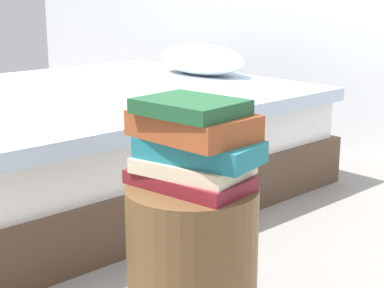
{
  "coord_description": "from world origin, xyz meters",
  "views": [
    {
      "loc": [
        0.94,
        -1.01,
        0.9
      ],
      "look_at": [
        0.0,
        0.0,
        0.55
      ],
      "focal_mm": 56.47,
      "sensor_mm": 36.0,
      "label": 1
    }
  ],
  "objects_px": {
    "book_cream": "(193,166)",
    "book_teal": "(199,150)",
    "book_rust": "(193,125)",
    "bed": "(76,141)",
    "side_table": "(192,271)",
    "book_maroon": "(188,180)",
    "book_forest": "(192,107)"
  },
  "relations": [
    {
      "from": "book_maroon",
      "to": "book_teal",
      "type": "bearing_deg",
      "value": 34.4
    },
    {
      "from": "book_rust",
      "to": "book_forest",
      "type": "height_order",
      "value": "book_forest"
    },
    {
      "from": "book_cream",
      "to": "book_teal",
      "type": "relative_size",
      "value": 0.89
    },
    {
      "from": "book_maroon",
      "to": "book_cream",
      "type": "relative_size",
      "value": 1.12
    },
    {
      "from": "book_cream",
      "to": "book_rust",
      "type": "height_order",
      "value": "book_rust"
    },
    {
      "from": "bed",
      "to": "book_forest",
      "type": "bearing_deg",
      "value": -20.54
    },
    {
      "from": "book_teal",
      "to": "side_table",
      "type": "bearing_deg",
      "value": -143.15
    },
    {
      "from": "bed",
      "to": "side_table",
      "type": "height_order",
      "value": "bed"
    },
    {
      "from": "book_maroon",
      "to": "book_cream",
      "type": "height_order",
      "value": "book_cream"
    },
    {
      "from": "book_maroon",
      "to": "book_teal",
      "type": "distance_m",
      "value": 0.08
    },
    {
      "from": "side_table",
      "to": "book_maroon",
      "type": "relative_size",
      "value": 1.5
    },
    {
      "from": "bed",
      "to": "book_forest",
      "type": "height_order",
      "value": "book_forest"
    },
    {
      "from": "book_rust",
      "to": "bed",
      "type": "bearing_deg",
      "value": 157.7
    },
    {
      "from": "bed",
      "to": "book_forest",
      "type": "relative_size",
      "value": 9.02
    },
    {
      "from": "book_rust",
      "to": "book_forest",
      "type": "xyz_separation_m",
      "value": [
        0.01,
        -0.02,
        0.05
      ]
    },
    {
      "from": "side_table",
      "to": "book_teal",
      "type": "relative_size",
      "value": 1.51
    },
    {
      "from": "side_table",
      "to": "bed",
      "type": "bearing_deg",
      "value": 155.26
    },
    {
      "from": "book_maroon",
      "to": "side_table",
      "type": "bearing_deg",
      "value": 21.73
    },
    {
      "from": "book_maroon",
      "to": "book_cream",
      "type": "bearing_deg",
      "value": 72.3
    },
    {
      "from": "book_teal",
      "to": "book_forest",
      "type": "height_order",
      "value": "book_forest"
    },
    {
      "from": "side_table",
      "to": "book_rust",
      "type": "height_order",
      "value": "book_rust"
    },
    {
      "from": "book_maroon",
      "to": "book_teal",
      "type": "xyz_separation_m",
      "value": [
        0.02,
        0.02,
        0.08
      ]
    },
    {
      "from": "book_maroon",
      "to": "book_rust",
      "type": "relative_size",
      "value": 1.04
    },
    {
      "from": "book_cream",
      "to": "book_rust",
      "type": "distance_m",
      "value": 0.1
    },
    {
      "from": "book_maroon",
      "to": "book_teal",
      "type": "height_order",
      "value": "book_teal"
    },
    {
      "from": "book_teal",
      "to": "book_forest",
      "type": "xyz_separation_m",
      "value": [
        -0.01,
        -0.02,
        0.1
      ]
    },
    {
      "from": "bed",
      "to": "side_table",
      "type": "bearing_deg",
      "value": -20.4
    },
    {
      "from": "book_teal",
      "to": "book_forest",
      "type": "relative_size",
      "value": 1.24
    },
    {
      "from": "bed",
      "to": "book_maroon",
      "type": "bearing_deg",
      "value": -20.71
    },
    {
      "from": "bed",
      "to": "book_cream",
      "type": "xyz_separation_m",
      "value": [
        1.25,
        -0.57,
        0.26
      ]
    },
    {
      "from": "book_rust",
      "to": "book_cream",
      "type": "bearing_deg",
      "value": -59.98
    },
    {
      "from": "book_cream",
      "to": "book_rust",
      "type": "relative_size",
      "value": 0.93
    }
  ]
}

